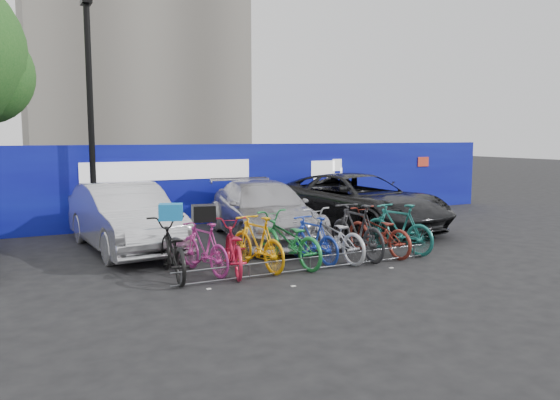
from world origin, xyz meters
TOP-DOWN VIEW (x-y plane):
  - ground at (0.00, 0.00)m, footprint 100.00×100.00m
  - hoarding at (0.01, 6.00)m, footprint 22.00×0.18m
  - lamppost at (-3.20, 5.40)m, footprint 0.25×0.50m
  - bike_rack at (-0.00, -0.60)m, footprint 5.60×0.03m
  - car_1 at (-2.85, 3.11)m, footprint 2.06×4.82m
  - car_2 at (0.61, 2.89)m, footprint 2.72×5.31m
  - car_3 at (3.67, 3.12)m, footprint 3.69×6.08m
  - bike_0 at (-2.55, 0.15)m, footprint 0.88×2.13m
  - bike_1 at (-1.91, 0.18)m, footprint 0.85×1.77m
  - bike_2 at (-1.40, -0.03)m, footprint 1.14×2.06m
  - bike_3 at (-0.87, -0.01)m, footprint 0.81×1.89m
  - bike_4 at (-0.17, 0.02)m, footprint 1.09×2.18m
  - bike_5 at (0.44, 0.07)m, footprint 0.73×1.70m
  - bike_6 at (0.90, 0.04)m, footprint 0.99×2.12m
  - bike_7 at (1.49, -0.03)m, footprint 0.59×2.01m
  - bike_8 at (2.10, 0.04)m, footprint 0.93×2.05m
  - bike_9 at (2.65, 0.02)m, footprint 0.99×1.96m
  - cargo_crate at (-2.55, 0.15)m, footprint 0.51×0.45m
  - cargo_topcase at (-1.91, 0.18)m, footprint 0.49×0.45m

SIDE VIEW (x-z plane):
  - ground at x=0.00m, z-range 0.00..0.00m
  - bike_rack at x=0.00m, z-range 0.01..0.31m
  - bike_5 at x=0.44m, z-range 0.00..0.99m
  - bike_1 at x=-1.91m, z-range 0.00..1.02m
  - bike_2 at x=-1.40m, z-range 0.00..1.02m
  - bike_8 at x=2.10m, z-range 0.00..1.04m
  - bike_6 at x=0.90m, z-range 0.00..1.07m
  - bike_4 at x=-0.17m, z-range 0.00..1.09m
  - bike_0 at x=-2.55m, z-range 0.00..1.10m
  - bike_3 at x=-0.87m, z-range 0.00..1.10m
  - bike_9 at x=2.65m, z-range 0.00..1.14m
  - bike_7 at x=1.49m, z-range 0.00..1.21m
  - car_2 at x=0.61m, z-range 0.00..1.48m
  - car_1 at x=-2.85m, z-range 0.00..1.54m
  - car_3 at x=3.67m, z-range 0.00..1.58m
  - cargo_topcase at x=-1.91m, z-range 1.02..1.34m
  - hoarding at x=0.01m, z-range 0.00..2.40m
  - cargo_crate at x=-2.55m, z-range 1.10..1.40m
  - lamppost at x=-3.20m, z-range 0.22..6.33m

